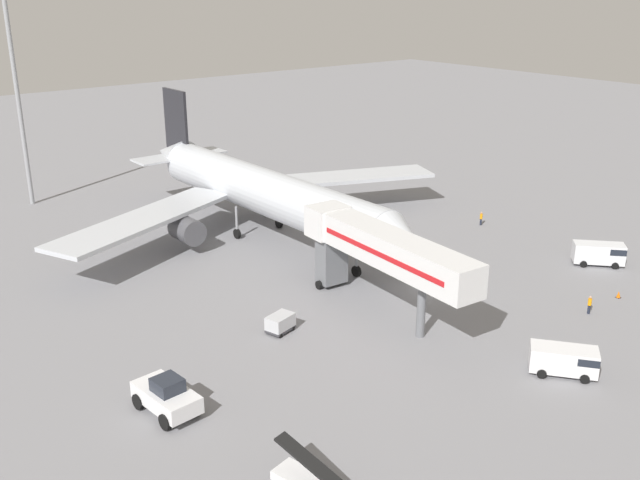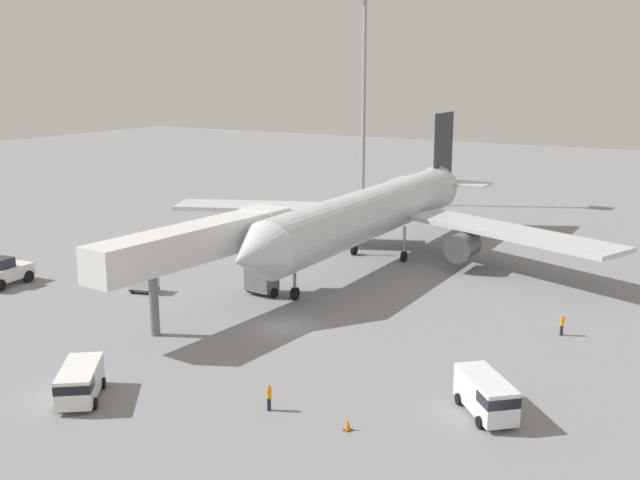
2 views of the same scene
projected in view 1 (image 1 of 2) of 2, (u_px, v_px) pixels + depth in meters
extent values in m
plane|color=gray|center=(426.00, 289.00, 67.08)|extent=(300.00, 300.00, 0.00)
cylinder|color=silver|center=(269.00, 193.00, 78.69)|extent=(5.41, 36.92, 5.00)
cone|color=silver|center=(405.00, 243.00, 63.65)|extent=(4.94, 4.42, 4.90)
cone|color=silver|center=(172.00, 155.00, 94.48)|extent=(4.82, 6.84, 4.75)
cube|color=#232328|center=(176.00, 121.00, 91.68)|extent=(0.42, 5.34, 7.99)
cube|color=silver|center=(200.00, 152.00, 94.59)|extent=(6.04, 3.95, 0.24)
cube|color=silver|center=(159.00, 159.00, 91.02)|extent=(6.04, 3.95, 0.24)
cube|color=silver|center=(340.00, 178.00, 89.36)|extent=(23.61, 13.44, 0.44)
cube|color=silver|center=(145.00, 219.00, 73.72)|extent=(23.53, 13.88, 0.44)
cylinder|color=#4C4C51|center=(323.00, 199.00, 86.50)|extent=(2.75, 3.56, 2.71)
cylinder|color=#4C4C51|center=(187.00, 230.00, 75.57)|extent=(2.75, 3.56, 2.71)
cylinder|color=gray|center=(357.00, 256.00, 69.24)|extent=(0.28, 0.28, 3.14)
cylinder|color=black|center=(356.00, 271.00, 69.77)|extent=(0.36, 1.10, 1.10)
cylinder|color=gray|center=(279.00, 210.00, 83.05)|extent=(0.28, 0.28, 3.14)
cylinder|color=black|center=(279.00, 223.00, 83.57)|extent=(0.36, 1.10, 1.10)
cylinder|color=gray|center=(237.00, 220.00, 79.63)|extent=(0.28, 0.28, 3.14)
cylinder|color=black|center=(237.00, 234.00, 80.15)|extent=(0.36, 1.10, 1.10)
cube|color=silver|center=(394.00, 251.00, 58.84)|extent=(4.37, 17.94, 2.70)
cube|color=red|center=(380.00, 255.00, 58.04)|extent=(1.20, 14.87, 0.44)
cube|color=silver|center=(328.00, 221.00, 66.23)|extent=(3.66, 3.06, 2.84)
cube|color=#232833|center=(320.00, 215.00, 67.15)|extent=(3.31, 0.50, 0.90)
cube|color=slate|center=(332.00, 259.00, 66.97)|extent=(2.68, 1.99, 4.49)
cylinder|color=black|center=(319.00, 285.00, 66.97)|extent=(0.36, 0.82, 0.80)
cylinder|color=black|center=(344.00, 278.00, 68.48)|extent=(0.36, 0.82, 0.80)
cylinder|color=slate|center=(421.00, 309.00, 57.35)|extent=(0.70, 0.70, 4.89)
cube|color=white|center=(166.00, 397.00, 47.58)|extent=(2.89, 5.25, 1.15)
cube|color=#232833|center=(167.00, 385.00, 47.07)|extent=(1.87, 1.95, 0.90)
cylinder|color=black|center=(196.00, 408.00, 47.42)|extent=(0.50, 1.13, 1.10)
cylinder|color=black|center=(166.00, 422.00, 45.91)|extent=(0.50, 1.13, 1.10)
cylinder|color=black|center=(169.00, 389.00, 49.65)|extent=(0.50, 1.13, 1.10)
cylinder|color=black|center=(139.00, 401.00, 48.14)|extent=(0.50, 1.13, 1.10)
cube|color=black|center=(318.00, 469.00, 39.44)|extent=(2.16, 5.70, 1.97)
cylinder|color=black|center=(304.00, 473.00, 41.53)|extent=(0.35, 0.63, 0.60)
cube|color=white|center=(564.00, 359.00, 52.25)|extent=(4.50, 5.01, 1.77)
cube|color=#1E232D|center=(588.00, 357.00, 51.75)|extent=(2.58, 2.47, 0.57)
cylinder|color=black|center=(582.00, 365.00, 53.09)|extent=(0.71, 0.77, 0.68)
cylinder|color=black|center=(585.00, 379.00, 51.29)|extent=(0.71, 0.77, 0.68)
cylinder|color=black|center=(541.00, 360.00, 53.77)|extent=(0.71, 0.77, 0.68)
cylinder|color=black|center=(542.00, 374.00, 51.97)|extent=(0.71, 0.77, 0.68)
cube|color=white|center=(599.00, 253.00, 72.45)|extent=(4.71, 4.90, 1.96)
cube|color=#1E232D|center=(616.00, 250.00, 72.06)|extent=(2.49, 2.47, 0.63)
cylinder|color=black|center=(611.00, 259.00, 73.40)|extent=(0.71, 0.73, 0.68)
cylinder|color=black|center=(615.00, 266.00, 71.69)|extent=(0.71, 0.73, 0.68)
cylinder|color=black|center=(580.00, 257.00, 73.84)|extent=(0.71, 0.73, 0.68)
cylinder|color=black|center=(583.00, 264.00, 72.13)|extent=(0.71, 0.73, 0.68)
cube|color=#38383D|center=(280.00, 329.00, 58.78)|extent=(2.59, 2.03, 0.22)
cube|color=silver|center=(280.00, 321.00, 58.56)|extent=(2.59, 2.03, 1.10)
cylinder|color=black|center=(280.00, 324.00, 59.80)|extent=(0.38, 0.21, 0.36)
cylinder|color=black|center=(293.00, 329.00, 59.05)|extent=(0.38, 0.21, 0.36)
cylinder|color=black|center=(268.00, 331.00, 58.58)|extent=(0.38, 0.21, 0.36)
cylinder|color=black|center=(281.00, 336.00, 57.84)|extent=(0.38, 0.21, 0.36)
cylinder|color=#1E2333|center=(589.00, 309.00, 62.01)|extent=(0.24, 0.24, 0.79)
cylinder|color=orange|center=(590.00, 302.00, 61.77)|extent=(0.32, 0.32, 0.62)
sphere|color=tan|center=(591.00, 297.00, 61.62)|extent=(0.21, 0.21, 0.21)
cylinder|color=#1E2333|center=(481.00, 222.00, 84.58)|extent=(0.32, 0.32, 0.77)
cylinder|color=orange|center=(481.00, 216.00, 84.34)|extent=(0.42, 0.42, 0.61)
sphere|color=tan|center=(482.00, 213.00, 84.20)|extent=(0.21, 0.21, 0.21)
cube|color=black|center=(618.00, 297.00, 65.26)|extent=(0.42, 0.42, 0.03)
cone|color=orange|center=(619.00, 294.00, 65.15)|extent=(0.36, 0.36, 0.62)
cylinder|color=#93969B|center=(17.00, 90.00, 88.06)|extent=(0.56, 0.56, 28.86)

